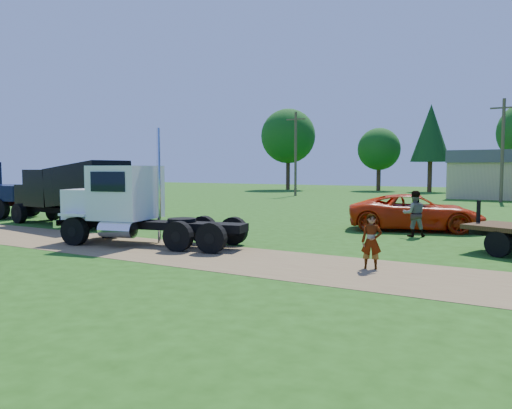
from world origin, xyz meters
The scene contains 10 objects.
ground centered at (0.00, 0.00, 0.00)m, with size 140.00×140.00×0.00m, color #20490F.
dirt_track centered at (0.00, 0.00, 0.01)m, with size 120.00×4.20×0.01m, color brown.
white_semi_tractor centered at (-4.51, 0.62, 1.54)m, with size 7.64×3.80×4.51m.
black_dump_truck centered at (-11.63, 3.76, 1.83)m, with size 7.78×2.91×3.32m.
orange_pickup centered at (4.16, 10.67, 0.86)m, with size 2.85×6.18×1.72m, color red.
spectator_a centered at (5.19, 0.59, 0.81)m, with size 0.59×0.39×1.62m, color #999999.
spectator_b centered at (4.62, 8.36, 0.99)m, with size 0.96×0.75×1.98m, color #999999.
tan_shed centered at (4.00, 40.00, 2.42)m, with size 6.20×5.40×4.70m.
utility_poles centered at (6.00, 35.00, 4.71)m, with size 42.20×0.28×9.00m.
tree_row centered at (-0.14, 50.72, 6.72)m, with size 54.84×12.13×11.25m.
Camera 1 is at (9.58, -13.51, 2.93)m, focal length 35.00 mm.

